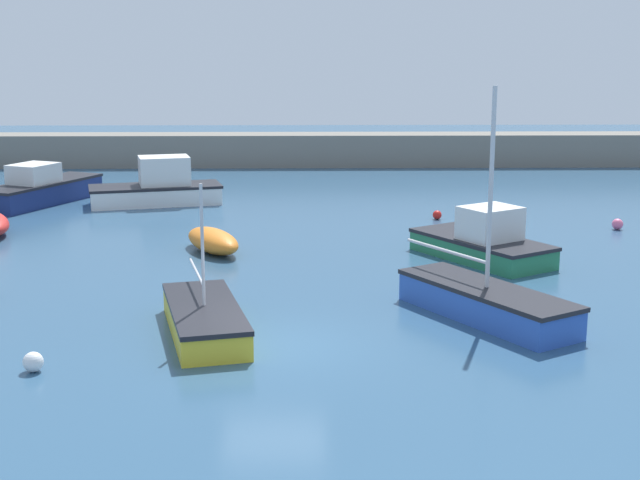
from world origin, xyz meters
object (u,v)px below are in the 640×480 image
(cabin_cruiser_white, at_px, (484,242))
(motorboat_grey_hull, at_px, (158,187))
(mooring_buoy_white, at_px, (33,362))
(sailboat_tall_mast, at_px, (486,301))
(sailboat_twin_hulled, at_px, (205,319))
(mooring_buoy_red, at_px, (437,215))
(open_tender_yellow, at_px, (213,241))
(mooring_buoy_pink, at_px, (618,224))
(motorboat_with_cabin, at_px, (41,189))

(cabin_cruiser_white, relative_size, motorboat_grey_hull, 0.88)
(mooring_buoy_white, bearing_deg, sailboat_tall_mast, 19.11)
(sailboat_twin_hulled, xyz_separation_m, mooring_buoy_white, (-3.49, -2.57, -0.16))
(sailboat_twin_hulled, distance_m, mooring_buoy_red, 16.79)
(open_tender_yellow, relative_size, mooring_buoy_white, 7.58)
(mooring_buoy_red, bearing_deg, mooring_buoy_white, -123.45)
(mooring_buoy_red, xyz_separation_m, mooring_buoy_white, (-11.46, -17.35, 0.04))
(cabin_cruiser_white, bearing_deg, sailboat_twin_hulled, 100.36)
(sailboat_tall_mast, relative_size, cabin_cruiser_white, 1.11)
(sailboat_tall_mast, distance_m, mooring_buoy_pink, 13.66)
(mooring_buoy_red, bearing_deg, motorboat_grey_hull, 162.40)
(sailboat_tall_mast, relative_size, motorboat_with_cabin, 0.91)
(open_tender_yellow, height_order, mooring_buoy_pink, open_tender_yellow)
(open_tender_yellow, bearing_deg, sailboat_tall_mast, -163.71)
(motorboat_grey_hull, bearing_deg, mooring_buoy_red, 148.09)
(sailboat_twin_hulled, xyz_separation_m, motorboat_with_cabin, (-9.45, 18.78, 0.29))
(sailboat_twin_hulled, relative_size, mooring_buoy_pink, 12.32)
(sailboat_tall_mast, height_order, mooring_buoy_red, sailboat_tall_mast)
(mooring_buoy_pink, distance_m, mooring_buoy_white, 23.69)
(mooring_buoy_red, relative_size, mooring_buoy_white, 0.82)
(motorboat_with_cabin, xyz_separation_m, mooring_buoy_pink, (24.16, -6.18, -0.46))
(motorboat_grey_hull, relative_size, motorboat_with_cabin, 0.93)
(sailboat_tall_mast, distance_m, mooring_buoy_red, 13.65)
(sailboat_tall_mast, bearing_deg, mooring_buoy_pink, 115.54)
(motorboat_with_cabin, height_order, mooring_buoy_red, motorboat_with_cabin)
(motorboat_grey_hull, bearing_deg, cabin_cruiser_white, 124.76)
(sailboat_tall_mast, bearing_deg, motorboat_with_cabin, -167.91)
(cabin_cruiser_white, bearing_deg, mooring_buoy_red, -27.76)
(motorboat_grey_hull, bearing_deg, motorboat_with_cabin, -16.11)
(open_tender_yellow, bearing_deg, sailboat_twin_hulled, 155.34)
(sailboat_twin_hulled, relative_size, mooring_buoy_white, 11.64)
(sailboat_tall_mast, height_order, motorboat_with_cabin, sailboat_tall_mast)
(open_tender_yellow, relative_size, mooring_buoy_pink, 8.03)
(sailboat_twin_hulled, xyz_separation_m, mooring_buoy_red, (7.97, 14.78, -0.20))
(motorboat_grey_hull, distance_m, sailboat_twin_hulled, 19.06)
(sailboat_tall_mast, bearing_deg, mooring_buoy_red, 145.62)
(cabin_cruiser_white, xyz_separation_m, mooring_buoy_pink, (6.23, 4.90, -0.41))
(open_tender_yellow, distance_m, motorboat_with_cabin, 13.13)
(cabin_cruiser_white, bearing_deg, mooring_buoy_white, 98.73)
(sailboat_tall_mast, distance_m, cabin_cruiser_white, 6.66)
(sailboat_tall_mast, distance_m, sailboat_twin_hulled, 7.34)
(motorboat_grey_hull, xyz_separation_m, mooring_buoy_white, (0.61, -21.18, -0.53))
(open_tender_yellow, xyz_separation_m, motorboat_grey_hull, (-3.41, 9.61, 0.36))
(motorboat_with_cabin, bearing_deg, sailboat_tall_mast, -112.47)
(open_tender_yellow, xyz_separation_m, mooring_buoy_white, (-2.80, -11.57, -0.18))
(mooring_buoy_pink, distance_m, mooring_buoy_red, 7.08)
(motorboat_grey_hull, xyz_separation_m, sailboat_twin_hulled, (4.10, -18.61, -0.38))
(sailboat_tall_mast, xyz_separation_m, mooring_buoy_white, (-10.74, -3.72, -0.24))
(motorboat_grey_hull, distance_m, motorboat_with_cabin, 5.35)
(motorboat_grey_hull, relative_size, mooring_buoy_pink, 14.44)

